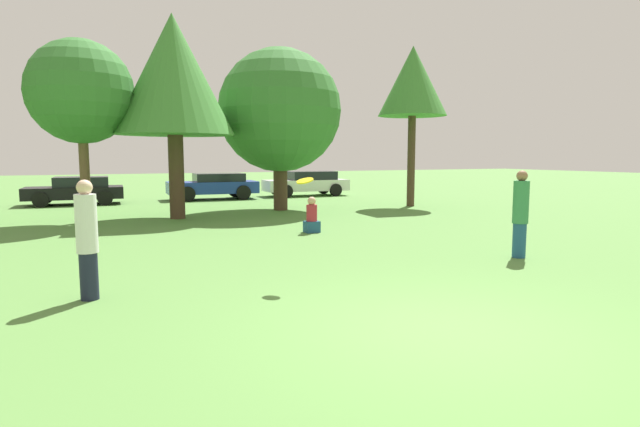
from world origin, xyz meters
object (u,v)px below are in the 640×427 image
Objects in this scene: tree_4 at (413,82)px; parked_car_black at (76,190)px; bystander_sitting at (312,217)px; person_thrower at (87,239)px; parked_car_white at (307,183)px; tree_3 at (280,111)px; tree_1 at (81,92)px; person_catcher at (520,213)px; frisbee at (305,181)px; parked_car_blue at (214,185)px; tree_2 at (173,76)px.

tree_4 reaches higher than parked_car_black.
person_thrower is at bearing -140.37° from bystander_sitting.
bystander_sitting is at bearing 69.72° from parked_car_white.
bystander_sitting is at bearing -102.28° from tree_3.
person_thrower is 0.44× the size of parked_car_black.
tree_1 is at bearing 138.52° from bystander_sitting.
person_catcher is 13.53m from tree_1.
frisbee reaches higher than parked_car_blue.
parked_car_white is at bearing 58.27° from tree_3.
tree_2 is 9.82m from tree_4.
person_thrower is 1.79× the size of bystander_sitting.
tree_4 is (9.30, 10.23, 3.47)m from frisbee.
person_thrower is 0.29× the size of tree_3.
person_thrower is at bearing -123.31° from tree_3.
tree_3 reaches higher than parked_car_white.
person_catcher is 0.42× the size of parked_car_blue.
bystander_sitting is (-2.55, 5.13, -0.52)m from person_catcher.
person_thrower is 3.51m from frisbee.
bystander_sitting is at bearing 92.26° from parked_car_blue.
tree_2 reaches higher than person_thrower.
tree_3 is at bearing 143.77° from parked_car_black.
person_catcher is 0.28× the size of tree_4.
bystander_sitting is 0.15× the size of tree_4.
parked_car_blue is at bearing 73.17° from person_thrower.
tree_3 reaches higher than person_catcher.
frisbee is 18.98m from parked_car_white.
tree_4 is 10.77m from parked_car_blue.
frisbee is 0.07× the size of parked_car_white.
person_thrower is at bearing 93.65° from parked_car_black.
tree_1 is 1.27× the size of parked_car_white.
parked_car_blue is (6.17, 0.16, 0.05)m from parked_car_black.
parked_car_blue is (-6.84, 6.99, -4.51)m from tree_4.
parked_car_white is (5.11, 0.16, -0.00)m from parked_car_blue.
tree_4 is 15.38m from parked_car_black.
parked_car_blue is (0.08, 12.13, 0.27)m from bystander_sitting.
tree_1 is 1.32× the size of parked_car_blue.
person_thrower is at bearing -90.27° from tree_1.
tree_4 is (4.37, 10.26, 4.26)m from person_catcher.
parked_car_blue is (-2.47, 17.26, -0.25)m from person_catcher.
tree_2 reaches higher than tree_1.
frisbee is 0.07× the size of parked_car_blue.
person_catcher reaches higher than parked_car_white.
parked_car_white is (8.08, 7.39, -4.13)m from tree_2.
parked_car_white is at bearing 33.39° from tree_1.
person_thrower is at bearing -106.65° from tree_2.
person_catcher is at bearing -83.64° from tree_3.
tree_1 is 0.85× the size of tree_2.
bystander_sitting is 7.06m from tree_3.
parked_car_black is 0.90× the size of parked_car_white.
bystander_sitting is at bearing 64.90° from frisbee.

